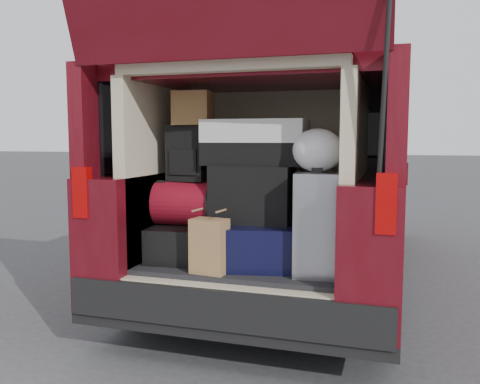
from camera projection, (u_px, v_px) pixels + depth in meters
The scene contains 13 objects.
ground at pixel (239, 355), 3.15m from camera, with size 80.00×80.00×0.00m, color #343437.
minivan at pixel (297, 183), 4.81m from camera, with size 1.90×5.35×2.77m.
load_floor at pixel (251, 298), 3.38m from camera, with size 1.24×1.05×0.55m, color black.
black_hardshell at pixel (187, 241), 3.35m from camera, with size 0.40×0.56×0.22m, color black.
navy_hardshell at pixel (257, 243), 3.20m from camera, with size 0.49×0.60×0.26m, color black.
silver_roller at pixel (317, 223), 2.96m from camera, with size 0.25×0.39×0.59m, color white.
kraft_bag at pixel (209, 246), 2.96m from camera, with size 0.21×0.13×0.32m, color #9D7746.
red_duffel at pixel (190, 203), 3.30m from camera, with size 0.44×0.29×0.29m, color maroon.
black_soft_case at pixel (252, 194), 3.17m from camera, with size 0.49×0.30×0.36m, color black.
backpack at pixel (188, 153), 3.30m from camera, with size 0.25×0.15×0.36m, color black.
twotone_duffel at pixel (255, 142), 3.20m from camera, with size 0.64×0.33×0.29m, color silver.
grocery_sack_lower at pixel (193, 108), 3.23m from camera, with size 0.23×0.19×0.21m, color brown.
plastic_bag_right at pixel (318, 150), 2.92m from camera, with size 0.29×0.27×0.25m, color white.
Camera 1 is at (0.91, -2.88, 1.34)m, focal length 38.00 mm.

